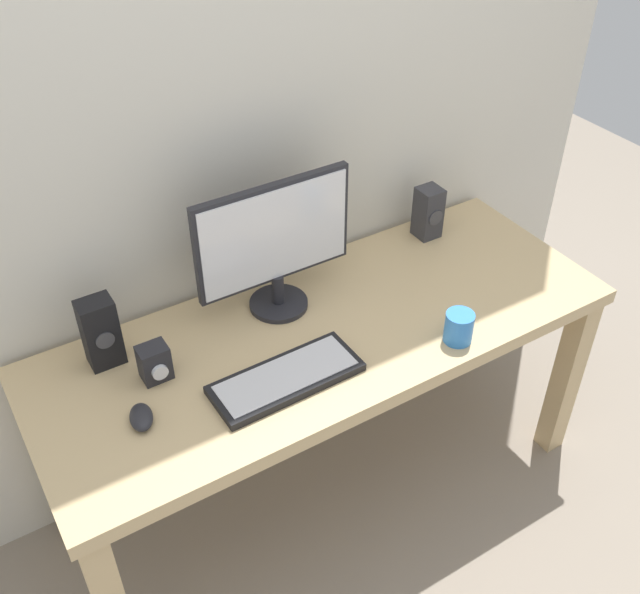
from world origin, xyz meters
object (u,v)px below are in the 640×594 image
Objects in this scene: coffee_mug at (459,327)px; mouse at (141,417)px; monitor at (275,242)px; speaker_right at (428,212)px; desk at (326,353)px; keyboard_primary at (286,378)px; speaker_left at (101,333)px; audio_controller at (155,363)px.

mouse is at bearing 168.56° from coffee_mug.
monitor is 0.63m from speaker_right.
keyboard_primary is (-0.21, -0.13, 0.11)m from desk.
monitor is 2.69× the size of speaker_right.
desk is 8.27× the size of speaker_left.
speaker_left is (-0.51, 0.03, -0.12)m from monitor.
speaker_left is at bearing 153.41° from coffee_mug.
speaker_left is at bearing 125.32° from audio_controller.
keyboard_primary is 0.83m from speaker_right.
speaker_left reaches higher than mouse.
speaker_right is at bearing 22.84° from desk.
desk is at bearing -157.16° from speaker_right.
coffee_mug reaches higher than mouse.
audio_controller is 1.12× the size of coffee_mug.
monitor is (-0.07, 0.17, 0.32)m from desk.
monitor reaches higher than speaker_right.
audio_controller is (-0.42, -0.10, -0.17)m from monitor.
monitor reaches higher than desk.
coffee_mug is (0.87, -0.18, 0.03)m from mouse.
monitor is 0.60m from mouse.
speaker_right reaches higher than audio_controller.
monitor is 0.47m from audio_controller.
mouse is at bearing -173.75° from desk.
speaker_left is 0.17m from audio_controller.
desk is 18.36× the size of coffee_mug.
audio_controller is at bearing -166.50° from monitor.
monitor reaches higher than keyboard_primary.
keyboard_primary is 3.94× the size of audio_controller.
monitor is at bearing -174.23° from speaker_right.
speaker_left is (-0.00, 0.26, 0.09)m from mouse.
coffee_mug is at bearing -39.90° from desk.
audio_controller reaches higher than desk.
mouse is (-0.51, -0.23, -0.21)m from monitor.
audio_controller reaches higher than keyboard_primary.
speaker_right is at bearing 1.68° from speaker_left.
keyboard_primary is 0.51m from speaker_left.
speaker_right is (0.54, 0.23, 0.19)m from desk.
monitor is 4.99× the size of mouse.
desk is at bearing 20.13° from mouse.
speaker_left reaches higher than audio_controller.
speaker_right is 1.91× the size of coffee_mug.
coffee_mug is (0.87, -0.43, -0.06)m from speaker_left.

